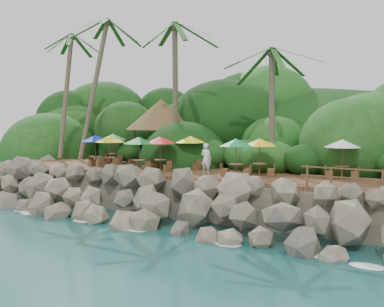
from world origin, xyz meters
The scene contains 12 objects.
ground centered at (0.00, 0.00, 0.00)m, with size 140.00×140.00×0.00m, color #19514F.
land_base centered at (0.00, 16.00, 1.05)m, with size 32.00×25.20×2.10m, color gray.
jungle_hill centered at (0.00, 23.50, 0.00)m, with size 44.80×28.00×15.40m, color #143811.
seawall centered at (0.00, 2.00, 1.15)m, with size 29.00×4.00×2.30m, color gray, non-canonical shape.
terrace centered at (0.00, 6.00, 2.20)m, with size 26.00×5.00×0.20m, color brown.
jungle_foliage centered at (0.00, 15.00, 0.00)m, with size 44.00×16.00×12.00m, color #143811, non-canonical shape.
foam_line centered at (0.00, 0.30, 0.03)m, with size 25.20×0.80×0.06m.
palms centered at (0.98, 8.79, 11.74)m, with size 34.61×6.31×12.04m.
palapa centered at (-4.95, 9.92, 5.79)m, with size 5.17×5.17×4.60m.
dining_clusters centered at (0.26, 5.84, 4.04)m, with size 21.23×5.09×2.10m.
railing centered at (10.48, 3.65, 2.91)m, with size 6.10×0.10×1.00m.
waiter centered at (1.33, 5.36, 3.19)m, with size 0.65×0.43×1.79m, color white.
Camera 1 is at (14.02, -17.32, 5.53)m, focal length 42.63 mm.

